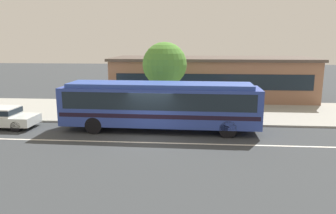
{
  "coord_description": "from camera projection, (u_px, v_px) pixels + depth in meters",
  "views": [
    {
      "loc": [
        2.42,
        -17.03,
        5.31
      ],
      "look_at": [
        0.84,
        2.43,
        1.3
      ],
      "focal_mm": 34.2,
      "sensor_mm": 36.0,
      "label": 1
    }
  ],
  "objects": [
    {
      "name": "street_tree_near_stop",
      "position": [
        165.0,
        65.0,
        23.4
      ],
      "size": [
        3.25,
        3.25,
        5.17
      ],
      "color": "brown",
      "rests_on": "sidewalk_slab"
    },
    {
      "name": "ground_plane",
      "position": [
        150.0,
        138.0,
        17.88
      ],
      "size": [
        120.0,
        120.0,
        0.0
      ],
      "primitive_type": "plane",
      "color": "#35393C"
    },
    {
      "name": "transit_bus",
      "position": [
        160.0,
        103.0,
        19.12
      ],
      "size": [
        11.78,
        2.73,
        2.91
      ],
      "color": "#2E44A1",
      "rests_on": "ground_plane"
    },
    {
      "name": "pedestrian_waiting_near_sign",
      "position": [
        243.0,
        108.0,
        20.67
      ],
      "size": [
        0.45,
        0.45,
        1.69
      ],
      "color": "#3D2A36",
      "rests_on": "sidewalk_slab"
    },
    {
      "name": "station_building",
      "position": [
        211.0,
        78.0,
        29.89
      ],
      "size": [
        18.24,
        6.84,
        3.87
      ],
      "color": "#8F654D",
      "rests_on": "ground_plane"
    },
    {
      "name": "sidewalk_slab",
      "position": [
        162.0,
        111.0,
        24.7
      ],
      "size": [
        60.0,
        8.0,
        0.12
      ],
      "primitive_type": "cube",
      "color": "#9A9A92",
      "rests_on": "ground_plane"
    },
    {
      "name": "lane_stripe_center",
      "position": [
        147.0,
        143.0,
        17.1
      ],
      "size": [
        56.0,
        0.16,
        0.01
      ],
      "primitive_type": "cube",
      "color": "silver",
      "rests_on": "ground_plane"
    }
  ]
}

